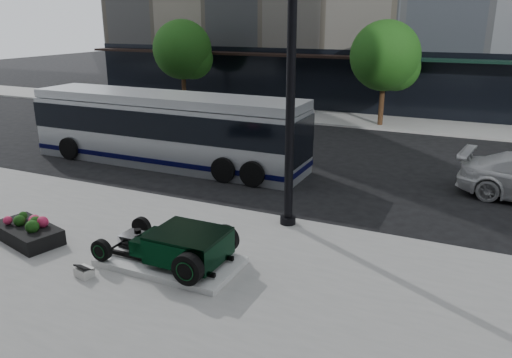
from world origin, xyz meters
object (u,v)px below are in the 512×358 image
at_px(hot_rod, 181,245).
at_px(lamppost, 291,91).
at_px(flower_planter, 27,232).
at_px(transit_bus, 167,129).

xyz_separation_m(hot_rod, lamppost, (1.34, 3.58, 3.30)).
xyz_separation_m(hot_rod, flower_planter, (-4.63, -0.48, -0.33)).
relative_size(hot_rod, lamppost, 0.38).
bearing_deg(transit_bus, hot_rod, -53.58).
bearing_deg(flower_planter, transit_bus, 97.86).
xyz_separation_m(lamppost, transit_bus, (-7.12, 4.24, -2.51)).
xyz_separation_m(hot_rod, transit_bus, (-5.77, 7.82, 0.79)).
height_order(flower_planter, transit_bus, transit_bus).
height_order(hot_rod, flower_planter, hot_rod).
relative_size(lamppost, transit_bus, 0.69).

